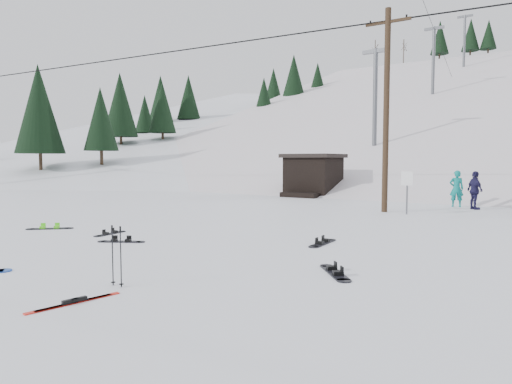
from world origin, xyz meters
The scene contains 20 objects.
ground centered at (0.00, 0.00, 0.00)m, with size 200.00×200.00×0.00m, color white.
ski_slope centered at (0.00, 55.00, -12.00)m, with size 60.00×75.00×45.00m, color silver.
ridge_left centered at (-36.00, 48.00, -11.00)m, with size 34.00×85.00×38.00m, color white.
treeline_left centered at (-34.00, 40.00, 0.00)m, with size 20.00×64.00×10.00m, color black, non-canonical shape.
treeline_crest centered at (0.00, 86.00, 0.00)m, with size 50.00×6.00×10.00m, color black, non-canonical shape.
utility_pole centered at (2.00, 14.00, 4.68)m, with size 2.00×0.26×9.00m.
trail_sign centered at (3.10, 13.58, 1.27)m, with size 0.50×0.09×1.85m.
lift_hut centered at (-5.00, 20.94, 1.36)m, with size 3.40×4.10×2.75m.
lift_tower_near centered at (-4.00, 30.00, 7.86)m, with size 2.20×0.36×8.00m.
lift_tower_mid centered at (-4.00, 50.00, 14.36)m, with size 2.20×0.36×8.00m.
lift_tower_far centered at (-4.00, 70.00, 20.86)m, with size 2.20×0.36×8.00m.
hero_skis centered at (1.95, -1.85, 0.02)m, with size 0.37×1.56×0.08m.
ski_poles centered at (1.71, -0.78, 0.58)m, with size 0.31×0.08×1.13m.
board_scatter_a centered at (-1.86, 2.32, 0.03)m, with size 1.24×0.81×0.10m.
board_scatter_b centered at (-3.28, 3.07, 0.02)m, with size 0.37×1.29×0.09m.
board_scatter_c centered at (-5.86, 2.65, 0.03)m, with size 1.20×1.14×0.11m.
board_scatter_d centered at (4.70, 2.32, 0.03)m, with size 1.09×1.23×0.11m.
board_scatter_f centered at (3.05, 5.26, 0.03)m, with size 0.34×1.53×0.11m.
skier_teal centered at (4.30, 18.18, 0.91)m, with size 0.67×0.44×1.83m, color #0C7873.
skier_navy centered at (5.25, 17.34, 0.91)m, with size 1.07×0.44×1.82m, color #1C183E.
Camera 1 is at (8.44, -6.30, 2.33)m, focal length 32.00 mm.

